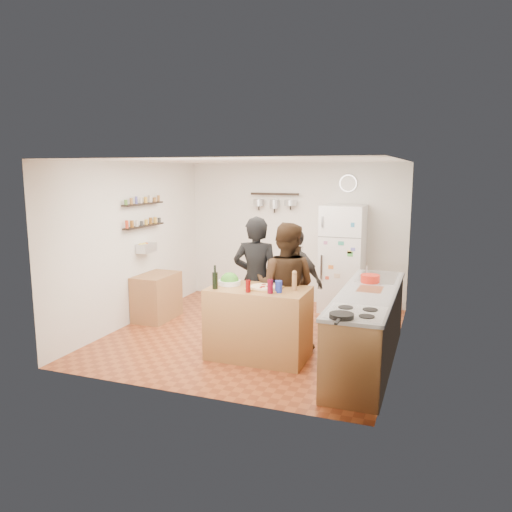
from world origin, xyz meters
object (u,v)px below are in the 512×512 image
at_px(salt_canister, 279,287).
at_px(person_back, 296,282).
at_px(person_left, 256,281).
at_px(side_table, 157,297).
at_px(prep_island, 259,323).
at_px(salad_bowl, 230,283).
at_px(person_center, 286,287).
at_px(wall_clock, 348,183).
at_px(counter_run, 367,329).
at_px(skillet, 342,316).
at_px(pepper_mill, 294,282).
at_px(fridge, 342,258).
at_px(wine_bottle, 215,281).
at_px(red_bowl, 370,279).

xyz_separation_m(salt_canister, person_back, (-0.13, 1.24, -0.21)).
xyz_separation_m(person_left, side_table, (-1.89, 0.50, -0.52)).
height_order(prep_island, person_left, person_left).
distance_m(prep_island, person_back, 1.17).
distance_m(salad_bowl, person_center, 0.75).
bearing_deg(salad_bowl, person_left, 66.45).
bearing_deg(salad_bowl, wall_clock, 70.73).
relative_size(counter_run, skillet, 10.69).
bearing_deg(salad_bowl, side_table, 150.45).
bearing_deg(counter_run, pepper_mill, -166.27).
height_order(prep_island, side_table, prep_island).
relative_size(person_back, fridge, 0.85).
bearing_deg(side_table, skillet, -30.39).
bearing_deg(counter_run, fridge, 108.06).
relative_size(person_left, person_back, 1.15).
bearing_deg(pepper_mill, fridge, 87.17).
height_order(pepper_mill, person_back, person_back).
bearing_deg(person_center, wine_bottle, 42.13).
bearing_deg(fridge, person_back, -105.72).
xyz_separation_m(person_center, side_table, (-2.34, 0.58, -0.49)).
height_order(pepper_mill, salt_canister, pepper_mill).
xyz_separation_m(salad_bowl, fridge, (0.99, 2.51, -0.04)).
height_order(salad_bowl, pepper_mill, pepper_mill).
distance_m(salad_bowl, side_table, 2.03).
distance_m(counter_run, skillet, 1.31).
distance_m(pepper_mill, skillet, 1.26).
relative_size(salad_bowl, person_center, 0.17).
xyz_separation_m(pepper_mill, counter_run, (0.87, 0.21, -0.56)).
xyz_separation_m(prep_island, pepper_mill, (0.45, 0.05, 0.55)).
xyz_separation_m(wine_bottle, counter_run, (1.82, 0.48, -0.56)).
bearing_deg(fridge, counter_run, -71.94).
height_order(prep_island, skillet, skillet).
relative_size(wine_bottle, salt_canister, 1.47).
distance_m(red_bowl, wall_clock, 2.53).
height_order(wine_bottle, person_back, person_back).
bearing_deg(red_bowl, pepper_mill, -138.95).
distance_m(person_center, person_back, 0.69).
bearing_deg(skillet, person_back, 117.13).
relative_size(wall_clock, side_table, 0.37).
bearing_deg(person_left, fridge, -118.31).
relative_size(fridge, wall_clock, 6.00).
distance_m(salt_canister, red_bowl, 1.32).
bearing_deg(side_table, salad_bowl, -29.55).
relative_size(wine_bottle, red_bowl, 0.85).
bearing_deg(skillet, salt_canister, 138.17).
distance_m(person_center, red_bowl, 1.11).
bearing_deg(skillet, side_table, 149.61).
bearing_deg(pepper_mill, person_back, 104.86).
relative_size(prep_island, side_table, 1.56).
xyz_separation_m(person_center, wall_clock, (0.35, 2.46, 1.30)).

